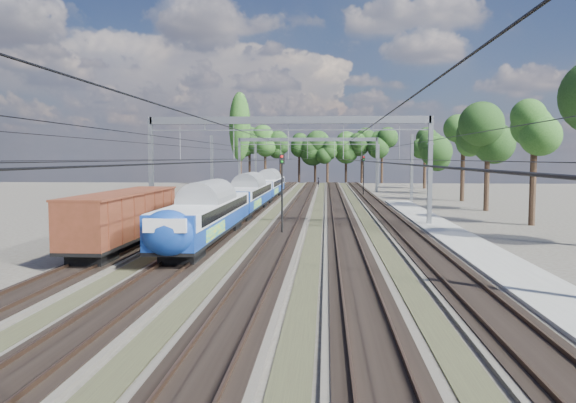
# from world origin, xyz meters

# --- Properties ---
(ground) EXTENTS (220.00, 220.00, 0.00)m
(ground) POSITION_xyz_m (0.00, 0.00, 0.00)
(ground) COLOR #47423A
(ground) RESTS_ON ground
(track_bed) EXTENTS (21.00, 130.00, 0.34)m
(track_bed) POSITION_xyz_m (-0.00, 45.00, 0.10)
(track_bed) COLOR #47423A
(track_bed) RESTS_ON ground
(platform) EXTENTS (3.00, 70.00, 0.30)m
(platform) POSITION_xyz_m (12.00, 20.00, 0.15)
(platform) COLOR gray
(platform) RESTS_ON ground
(catenary) EXTENTS (25.65, 130.00, 9.00)m
(catenary) POSITION_xyz_m (0.33, 52.69, 6.40)
(catenary) COLOR gray
(catenary) RESTS_ON ground
(tree_belt) EXTENTS (40.72, 99.90, 12.04)m
(tree_belt) POSITION_xyz_m (7.25, 91.83, 8.20)
(tree_belt) COLOR black
(tree_belt) RESTS_ON ground
(poplar) EXTENTS (4.40, 4.40, 19.04)m
(poplar) POSITION_xyz_m (-14.50, 98.00, 11.89)
(poplar) COLOR black
(poplar) RESTS_ON ground
(emu_train) EXTENTS (2.76, 58.54, 4.04)m
(emu_train) POSITION_xyz_m (-4.50, 38.78, 2.38)
(emu_train) COLOR black
(emu_train) RESTS_ON ground
(freight_boxcar) EXTENTS (2.76, 13.34, 3.44)m
(freight_boxcar) POSITION_xyz_m (-9.00, 16.75, 2.10)
(freight_boxcar) COLOR black
(freight_boxcar) RESTS_ON ground
(worker) EXTENTS (0.53, 0.73, 1.85)m
(worker) POSITION_xyz_m (1.65, 93.74, 0.93)
(worker) COLOR black
(worker) RESTS_ON ground
(signal_near) EXTENTS (0.40, 0.37, 5.88)m
(signal_near) POSITION_xyz_m (-0.07, 24.45, 3.72)
(signal_near) COLOR black
(signal_near) RESTS_ON ground
(signal_far) EXTENTS (0.40, 0.37, 5.93)m
(signal_far) POSITION_xyz_m (8.62, 67.15, 3.75)
(signal_far) COLOR black
(signal_far) RESTS_ON ground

